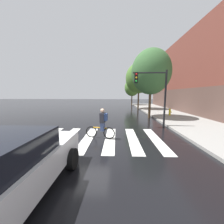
# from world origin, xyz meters

# --- Properties ---
(ground_plane) EXTENTS (120.00, 120.00, 0.00)m
(ground_plane) POSITION_xyz_m (0.00, 0.00, 0.00)
(ground_plane) COLOR black
(crosswalk_stripes) EXTENTS (9.33, 4.05, 0.01)m
(crosswalk_stripes) POSITION_xyz_m (-0.57, 0.00, 0.01)
(crosswalk_stripes) COLOR silver
(crosswalk_stripes) RESTS_ON ground
(sedan_near) EXTENTS (2.22, 4.63, 1.59)m
(sedan_near) POSITION_xyz_m (-0.80, -4.40, 0.82)
(sedan_near) COLOR silver
(sedan_near) RESTS_ON ground
(cyclist) EXTENTS (1.69, 0.44, 1.69)m
(cyclist) POSITION_xyz_m (0.86, 0.05, 0.84)
(cyclist) COLOR black
(cyclist) RESTS_ON ground
(traffic_light_near) EXTENTS (2.47, 0.28, 4.20)m
(traffic_light_near) POSITION_xyz_m (4.40, 2.68, 2.86)
(traffic_light_near) COLOR black
(traffic_light_near) RESTS_ON ground
(fire_hydrant) EXTENTS (0.33, 0.22, 0.78)m
(fire_hydrant) POSITION_xyz_m (7.58, 7.36, 0.53)
(fire_hydrant) COLOR gold
(fire_hydrant) RESTS_ON sidewalk
(street_tree_near) EXTENTS (3.89, 3.89, 6.91)m
(street_tree_near) POSITION_xyz_m (5.08, 6.42, 4.67)
(street_tree_near) COLOR #4C3823
(street_tree_near) RESTS_ON ground
(street_tree_mid) EXTENTS (4.19, 4.19, 7.45)m
(street_tree_mid) POSITION_xyz_m (5.22, 14.15, 5.03)
(street_tree_mid) COLOR #4C3823
(street_tree_mid) RESTS_ON ground
(street_tree_far) EXTENTS (3.30, 3.30, 5.87)m
(street_tree_far) POSITION_xyz_m (5.12, 22.12, 3.96)
(street_tree_far) COLOR #4C3823
(street_tree_far) RESTS_ON ground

